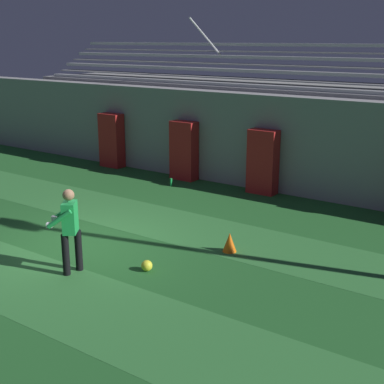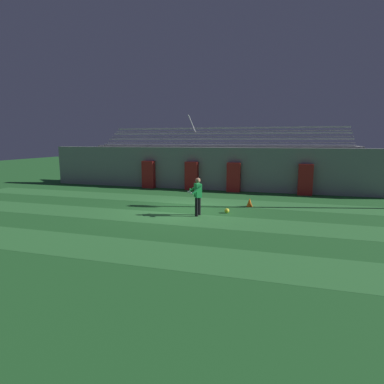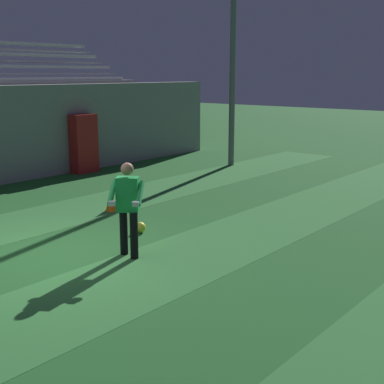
% 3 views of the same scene
% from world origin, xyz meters
% --- Properties ---
extents(ground_plane, '(80.00, 80.00, 0.00)m').
position_xyz_m(ground_plane, '(0.00, 0.00, 0.00)').
color(ground_plane, '#236028').
extents(turf_stripe_near, '(28.00, 2.06, 0.01)m').
position_xyz_m(turf_stripe_near, '(0.00, -6.00, 0.00)').
color(turf_stripe_near, '#337A38').
rests_on(turf_stripe_near, ground).
extents(turf_stripe_mid, '(28.00, 2.06, 0.01)m').
position_xyz_m(turf_stripe_mid, '(0.00, -1.88, 0.00)').
color(turf_stripe_mid, '#337A38').
rests_on(turf_stripe_mid, ground).
extents(turf_stripe_far, '(28.00, 2.06, 0.01)m').
position_xyz_m(turf_stripe_far, '(0.00, 2.23, 0.00)').
color(turf_stripe_far, '#337A38').
rests_on(turf_stripe_far, ground).
extents(back_wall, '(24.00, 0.60, 2.80)m').
position_xyz_m(back_wall, '(0.00, 6.50, 1.40)').
color(back_wall, gray).
rests_on(back_wall, ground).
extents(padding_pillar_gate_left, '(0.85, 0.44, 1.86)m').
position_xyz_m(padding_pillar_gate_left, '(-1.40, 5.95, 0.93)').
color(padding_pillar_gate_left, '#B21E1E').
rests_on(padding_pillar_gate_left, ground).
extents(padding_pillar_gate_right, '(0.85, 0.44, 1.86)m').
position_xyz_m(padding_pillar_gate_right, '(1.40, 5.95, 0.93)').
color(padding_pillar_gate_right, '#B21E1E').
rests_on(padding_pillar_gate_right, ground).
extents(padding_pillar_far_left, '(0.85, 0.44, 1.86)m').
position_xyz_m(padding_pillar_far_left, '(-4.51, 5.95, 0.93)').
color(padding_pillar_far_left, '#B21E1E').
rests_on(padding_pillar_far_left, ground).
extents(padding_pillar_far_right, '(0.85, 0.44, 1.86)m').
position_xyz_m(padding_pillar_far_right, '(5.73, 5.95, 0.93)').
color(padding_pillar_far_right, '#B21E1E').
rests_on(padding_pillar_far_right, ground).
extents(bleacher_stand, '(18.00, 3.35, 5.03)m').
position_xyz_m(bleacher_stand, '(-0.00, 8.49, 1.50)').
color(bleacher_stand, gray).
rests_on(bleacher_stand, ground).
extents(goalkeeper, '(0.72, 0.74, 1.67)m').
position_xyz_m(goalkeeper, '(0.97, -1.07, 0.95)').
color(goalkeeper, black).
rests_on(goalkeeper, ground).
extents(soccer_ball, '(0.22, 0.22, 0.22)m').
position_xyz_m(soccer_ball, '(2.12, -0.20, 0.11)').
color(soccer_ball, yellow).
rests_on(soccer_ball, ground).
extents(traffic_cone, '(0.30, 0.30, 0.42)m').
position_xyz_m(traffic_cone, '(2.93, 1.56, 0.21)').
color(traffic_cone, orange).
rests_on(traffic_cone, ground).
extents(water_bottle, '(0.07, 0.07, 0.24)m').
position_xyz_m(water_bottle, '(-1.24, 5.04, 0.12)').
color(water_bottle, green).
rests_on(water_bottle, ground).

